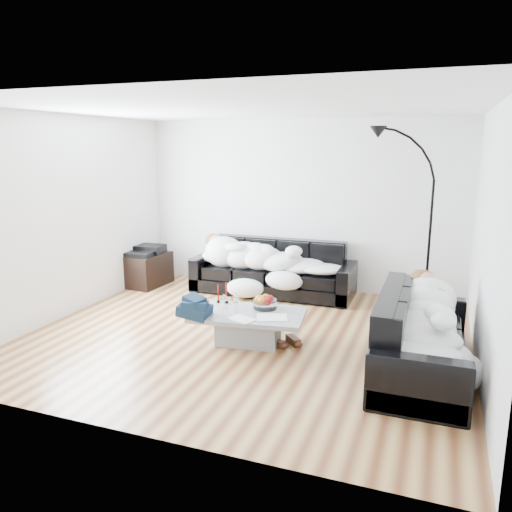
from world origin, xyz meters
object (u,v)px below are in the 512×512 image
(sleeper_back, at_px, (272,254))
(sofa_back, at_px, (273,268))
(wine_glass_a, at_px, (236,301))
(candle_left, at_px, (218,294))
(shoes, at_px, (283,341))
(stereo, at_px, (147,250))
(fruit_bowl, at_px, (265,301))
(sleeper_right, at_px, (425,312))
(sofa_right, at_px, (423,334))
(floor_lamp, at_px, (430,232))
(wine_glass_b, at_px, (224,302))
(av_cabinet, at_px, (148,270))
(candle_right, at_px, (226,293))
(wine_glass_c, at_px, (236,305))
(coffee_table, at_px, (248,328))

(sleeper_back, bearing_deg, sofa_back, 90.00)
(sleeper_back, height_order, wine_glass_a, sleeper_back)
(sleeper_back, xyz_separation_m, candle_left, (-0.10, -1.70, -0.15))
(wine_glass_a, relative_size, candle_left, 0.78)
(shoes, height_order, stereo, stereo)
(fruit_bowl, xyz_separation_m, wine_glass_a, (-0.32, -0.10, -0.00))
(sleeper_right, distance_m, wine_glass_a, 2.08)
(sofa_right, relative_size, sleeper_back, 0.96)
(sofa_right, relative_size, wine_glass_a, 11.73)
(floor_lamp, bearing_deg, stereo, 173.29)
(fruit_bowl, height_order, floor_lamp, floor_lamp)
(wine_glass_b, height_order, stereo, stereo)
(sofa_right, height_order, av_cabinet, sofa_right)
(wine_glass_b, xyz_separation_m, stereo, (-2.08, 1.66, 0.13))
(av_cabinet, height_order, stereo, stereo)
(candle_right, bearing_deg, sofa_back, 90.04)
(wine_glass_c, height_order, candle_right, candle_right)
(coffee_table, relative_size, candle_right, 4.99)
(wine_glass_a, bearing_deg, candle_right, 142.98)
(sleeper_right, xyz_separation_m, candle_left, (-2.34, 0.31, -0.15))
(sofa_right, relative_size, sleeper_right, 1.17)
(wine_glass_b, height_order, av_cabinet, wine_glass_b)
(sofa_right, xyz_separation_m, wine_glass_c, (-2.01, 0.07, 0.04))
(sleeper_right, bearing_deg, sofa_right, 0.00)
(sofa_back, xyz_separation_m, sofa_right, (2.24, -2.06, 0.00))
(sofa_right, height_order, candle_right, sofa_right)
(sofa_right, distance_m, shoes, 1.53)
(wine_glass_c, xyz_separation_m, candle_right, (-0.22, 0.25, 0.05))
(candle_right, bearing_deg, sleeper_right, -8.23)
(wine_glass_c, bearing_deg, sofa_back, 96.45)
(candle_right, distance_m, av_cabinet, 2.52)
(fruit_bowl, relative_size, shoes, 0.68)
(wine_glass_b, bearing_deg, shoes, 2.14)
(sleeper_back, xyz_separation_m, stereo, (-2.03, -0.21, -0.05))
(sleeper_right, xyz_separation_m, wine_glass_b, (-2.19, 0.14, -0.18))
(coffee_table, height_order, fruit_bowl, fruit_bowl)
(wine_glass_a, bearing_deg, candle_left, 156.75)
(candle_right, relative_size, av_cabinet, 0.34)
(candle_left, xyz_separation_m, shoes, (0.86, -0.14, -0.43))
(candle_right, bearing_deg, fruit_bowl, -3.56)
(sofa_right, relative_size, candle_right, 7.85)
(sleeper_back, height_order, coffee_table, sleeper_back)
(wine_glass_b, height_order, candle_right, candle_right)
(sleeper_right, distance_m, stereo, 4.63)
(sofa_right, bearing_deg, wine_glass_a, 84.70)
(fruit_bowl, distance_m, floor_lamp, 2.53)
(coffee_table, xyz_separation_m, candle_left, (-0.47, 0.22, 0.29))
(candle_left, bearing_deg, wine_glass_b, -48.32)
(wine_glass_a, xyz_separation_m, shoes, (0.59, -0.02, -0.40))
(sofa_right, relative_size, coffee_table, 1.57)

